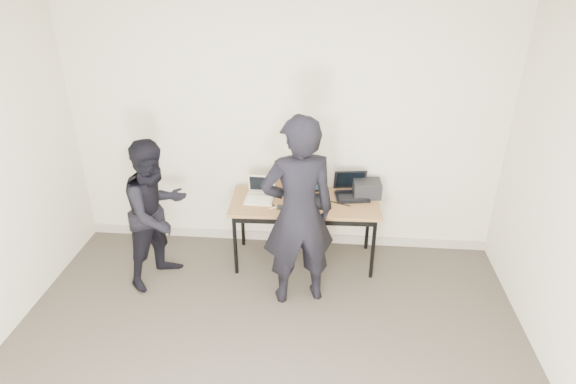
# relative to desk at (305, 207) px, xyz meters

# --- Properties ---
(room) EXTENTS (4.60, 4.60, 2.80)m
(room) POSITION_rel_desk_xyz_m (-0.25, -1.86, 0.69)
(room) COLOR #413A31
(room) RESTS_ON ground
(desk) EXTENTS (1.52, 0.70, 0.72)m
(desk) POSITION_rel_desk_xyz_m (0.00, 0.00, 0.00)
(desk) COLOR brown
(desk) RESTS_ON ground
(laptop_beige) EXTENTS (0.29, 0.28, 0.23)m
(laptop_beige) POSITION_rel_desk_xyz_m (-0.46, 0.02, 0.10)
(laptop_beige) COLOR beige
(laptop_beige) RESTS_ON desk
(laptop_center) EXTENTS (0.44, 0.43, 0.29)m
(laptop_center) POSITION_rel_desk_xyz_m (0.04, 0.02, 0.12)
(laptop_center) COLOR black
(laptop_center) RESTS_ON desk
(laptop_right) EXTENTS (0.38, 0.37, 0.25)m
(laptop_right) POSITION_rel_desk_xyz_m (0.47, 0.18, 0.12)
(laptop_right) COLOR black
(laptop_right) RESTS_ON desk
(leather_satchel) EXTENTS (0.37, 0.21, 0.25)m
(leather_satchel) POSITION_rel_desk_xyz_m (-0.18, 0.23, 0.19)
(leather_satchel) COLOR brown
(leather_satchel) RESTS_ON desk
(tissue) EXTENTS (0.14, 0.11, 0.08)m
(tissue) POSITION_rel_desk_xyz_m (-0.15, 0.23, 0.34)
(tissue) COLOR white
(tissue) RESTS_ON leather_satchel
(equipment_box) EXTENTS (0.29, 0.25, 0.16)m
(equipment_box) POSITION_rel_desk_xyz_m (0.63, 0.19, 0.14)
(equipment_box) COLOR black
(equipment_box) RESTS_ON desk
(power_brick) EXTENTS (0.09, 0.06, 0.03)m
(power_brick) POSITION_rel_desk_xyz_m (-0.22, -0.17, 0.07)
(power_brick) COLOR black
(power_brick) RESTS_ON desk
(cables) EXTENTS (1.01, 0.28, 0.01)m
(cables) POSITION_rel_desk_xyz_m (-0.08, -0.06, 0.06)
(cables) COLOR black
(cables) RESTS_ON desk
(person_typist) EXTENTS (0.77, 0.61, 1.83)m
(person_typist) POSITION_rel_desk_xyz_m (-0.03, -0.60, 0.26)
(person_typist) COLOR black
(person_typist) RESTS_ON ground
(person_observer) EXTENTS (0.85, 0.91, 1.48)m
(person_observer) POSITION_rel_desk_xyz_m (-1.40, -0.39, 0.08)
(person_observer) COLOR black
(person_observer) RESTS_ON ground
(baseboard) EXTENTS (4.50, 0.03, 0.10)m
(baseboard) POSITION_rel_desk_xyz_m (-0.25, 0.38, -0.61)
(baseboard) COLOR #AC9F8F
(baseboard) RESTS_ON ground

